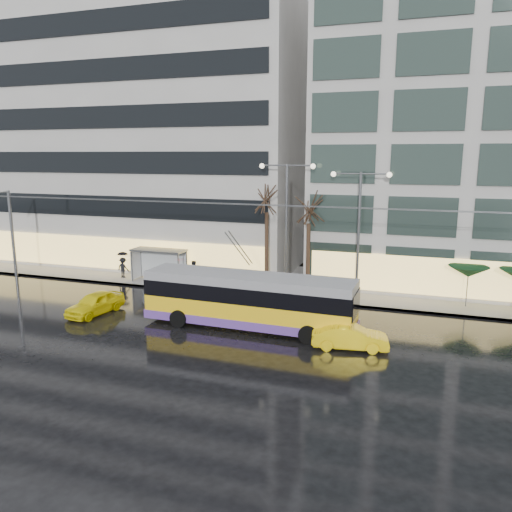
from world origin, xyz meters
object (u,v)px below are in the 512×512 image
at_px(street_lamp_near, 287,210).
at_px(taxi_a, 95,303).
at_px(trolleybus, 248,302).
at_px(bus_shelter, 156,258).

relative_size(street_lamp_near, taxi_a, 2.23).
relative_size(trolleybus, taxi_a, 3.04).
bearing_deg(bus_shelter, street_lamp_near, 0.63).
distance_m(bus_shelter, taxi_a, 8.33).
bearing_deg(trolleybus, bus_shelter, 143.51).
height_order(trolleybus, taxi_a, trolleybus).
relative_size(trolleybus, street_lamp_near, 1.36).
bearing_deg(bus_shelter, trolleybus, -36.49).
height_order(bus_shelter, taxi_a, bus_shelter).
distance_m(street_lamp_near, taxi_a, 14.08).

